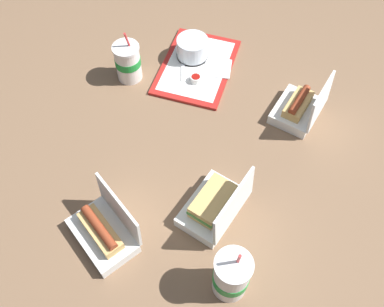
{
  "coord_description": "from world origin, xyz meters",
  "views": [
    {
      "loc": [
        -0.71,
        -0.31,
        1.19
      ],
      "look_at": [
        -0.02,
        0.02,
        0.05
      ],
      "focal_mm": 40.0,
      "sensor_mm": 36.0,
      "label": 1
    }
  ],
  "objects_px": {
    "clamshell_hotdog_left": "(299,108)",
    "plastic_fork": "(183,70)",
    "soda_cup_corner": "(128,62)",
    "cake_container": "(192,48)",
    "ketchup_cup": "(196,79)",
    "clamshell_hotdog_center": "(104,231)",
    "soda_cup_center": "(231,276)",
    "clamshell_sandwich_front": "(215,205)",
    "food_tray": "(197,67)"
  },
  "relations": [
    {
      "from": "clamshell_hotdog_left",
      "to": "plastic_fork",
      "type": "bearing_deg",
      "value": 88.63
    },
    {
      "from": "clamshell_hotdog_left",
      "to": "soda_cup_corner",
      "type": "distance_m",
      "value": 0.64
    },
    {
      "from": "cake_container",
      "to": "ketchup_cup",
      "type": "bearing_deg",
      "value": -149.54
    },
    {
      "from": "clamshell_hotdog_center",
      "to": "soda_cup_center",
      "type": "relative_size",
      "value": 1.04
    },
    {
      "from": "clamshell_sandwich_front",
      "to": "soda_cup_corner",
      "type": "xyz_separation_m",
      "value": [
        0.38,
        0.52,
        0.03
      ]
    },
    {
      "from": "food_tray",
      "to": "plastic_fork",
      "type": "bearing_deg",
      "value": 144.5
    },
    {
      "from": "soda_cup_corner",
      "to": "soda_cup_center",
      "type": "bearing_deg",
      "value": -131.65
    },
    {
      "from": "clamshell_hotdog_left",
      "to": "soda_cup_center",
      "type": "xyz_separation_m",
      "value": [
        -0.66,
        -0.01,
        0.05
      ]
    },
    {
      "from": "soda_cup_center",
      "to": "clamshell_hotdog_center",
      "type": "bearing_deg",
      "value": 93.19
    },
    {
      "from": "food_tray",
      "to": "clamshell_hotdog_center",
      "type": "relative_size",
      "value": 1.63
    },
    {
      "from": "food_tray",
      "to": "soda_cup_corner",
      "type": "distance_m",
      "value": 0.27
    },
    {
      "from": "ketchup_cup",
      "to": "clamshell_hotdog_left",
      "type": "height_order",
      "value": "clamshell_hotdog_left"
    },
    {
      "from": "clamshell_hotdog_left",
      "to": "soda_cup_corner",
      "type": "xyz_separation_m",
      "value": [
        -0.09,
        0.63,
        0.03
      ]
    },
    {
      "from": "ketchup_cup",
      "to": "clamshell_sandwich_front",
      "type": "height_order",
      "value": "clamshell_sandwich_front"
    },
    {
      "from": "clamshell_hotdog_left",
      "to": "soda_cup_corner",
      "type": "bearing_deg",
      "value": 98.09
    },
    {
      "from": "clamshell_sandwich_front",
      "to": "clamshell_hotdog_center",
      "type": "height_order",
      "value": "clamshell_sandwich_front"
    },
    {
      "from": "ketchup_cup",
      "to": "plastic_fork",
      "type": "xyz_separation_m",
      "value": [
        0.03,
        0.07,
        -0.01
      ]
    },
    {
      "from": "cake_container",
      "to": "clamshell_sandwich_front",
      "type": "distance_m",
      "value": 0.67
    },
    {
      "from": "cake_container",
      "to": "clamshell_sandwich_front",
      "type": "height_order",
      "value": "clamshell_sandwich_front"
    },
    {
      "from": "clamshell_hotdog_left",
      "to": "cake_container",
      "type": "bearing_deg",
      "value": 77.77
    },
    {
      "from": "clamshell_hotdog_left",
      "to": "clamshell_hotdog_center",
      "type": "height_order",
      "value": "clamshell_hotdog_left"
    },
    {
      "from": "food_tray",
      "to": "ketchup_cup",
      "type": "height_order",
      "value": "ketchup_cup"
    },
    {
      "from": "soda_cup_corner",
      "to": "plastic_fork",
      "type": "bearing_deg",
      "value": -59.94
    },
    {
      "from": "clamshell_hotdog_center",
      "to": "soda_cup_center",
      "type": "distance_m",
      "value": 0.39
    },
    {
      "from": "soda_cup_corner",
      "to": "clamshell_hotdog_left",
      "type": "bearing_deg",
      "value": -81.91
    },
    {
      "from": "clamshell_sandwich_front",
      "to": "soda_cup_center",
      "type": "relative_size",
      "value": 0.96
    },
    {
      "from": "food_tray",
      "to": "clamshell_sandwich_front",
      "type": "bearing_deg",
      "value": -150.08
    },
    {
      "from": "plastic_fork",
      "to": "soda_cup_corner",
      "type": "relative_size",
      "value": 0.53
    },
    {
      "from": "food_tray",
      "to": "clamshell_sandwich_front",
      "type": "xyz_separation_m",
      "value": [
        -0.53,
        -0.31,
        0.04
      ]
    },
    {
      "from": "food_tray",
      "to": "ketchup_cup",
      "type": "xyz_separation_m",
      "value": [
        -0.08,
        -0.03,
        0.02
      ]
    },
    {
      "from": "plastic_fork",
      "to": "clamshell_sandwich_front",
      "type": "height_order",
      "value": "clamshell_sandwich_front"
    },
    {
      "from": "plastic_fork",
      "to": "soda_cup_center",
      "type": "height_order",
      "value": "soda_cup_center"
    },
    {
      "from": "food_tray",
      "to": "soda_cup_center",
      "type": "relative_size",
      "value": 1.69
    },
    {
      "from": "cake_container",
      "to": "clamshell_hotdog_left",
      "type": "distance_m",
      "value": 0.47
    },
    {
      "from": "cake_container",
      "to": "ketchup_cup",
      "type": "distance_m",
      "value": 0.14
    },
    {
      "from": "food_tray",
      "to": "clamshell_hotdog_left",
      "type": "bearing_deg",
      "value": -98.05
    },
    {
      "from": "plastic_fork",
      "to": "clamshell_sandwich_front",
      "type": "bearing_deg",
      "value": -170.56
    },
    {
      "from": "food_tray",
      "to": "cake_container",
      "type": "height_order",
      "value": "cake_container"
    },
    {
      "from": "clamshell_hotdog_center",
      "to": "soda_cup_center",
      "type": "bearing_deg",
      "value": -86.81
    },
    {
      "from": "soda_cup_center",
      "to": "soda_cup_corner",
      "type": "bearing_deg",
      "value": 48.35
    },
    {
      "from": "plastic_fork",
      "to": "clamshell_hotdog_left",
      "type": "relative_size",
      "value": 0.58
    },
    {
      "from": "cake_container",
      "to": "soda_cup_center",
      "type": "relative_size",
      "value": 0.52
    },
    {
      "from": "soda_cup_corner",
      "to": "soda_cup_center",
      "type": "relative_size",
      "value": 0.88
    },
    {
      "from": "plastic_fork",
      "to": "clamshell_hotdog_center",
      "type": "height_order",
      "value": "clamshell_hotdog_center"
    },
    {
      "from": "soda_cup_corner",
      "to": "soda_cup_center",
      "type": "xyz_separation_m",
      "value": [
        -0.57,
        -0.64,
        0.01
      ]
    },
    {
      "from": "food_tray",
      "to": "clamshell_hotdog_left",
      "type": "height_order",
      "value": "clamshell_hotdog_left"
    },
    {
      "from": "food_tray",
      "to": "plastic_fork",
      "type": "height_order",
      "value": "plastic_fork"
    },
    {
      "from": "clamshell_sandwich_front",
      "to": "clamshell_hotdog_center",
      "type": "relative_size",
      "value": 0.92
    },
    {
      "from": "clamshell_sandwich_front",
      "to": "soda_cup_center",
      "type": "bearing_deg",
      "value": -145.9
    },
    {
      "from": "food_tray",
      "to": "soda_cup_center",
      "type": "height_order",
      "value": "soda_cup_center"
    }
  ]
}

